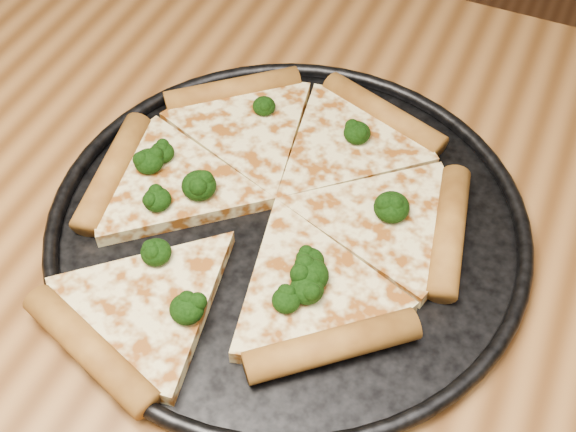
% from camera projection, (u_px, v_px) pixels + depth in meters
% --- Properties ---
extents(dining_table, '(1.20, 0.90, 0.75)m').
position_uv_depth(dining_table, '(235.00, 328.00, 0.70)').
color(dining_table, brown).
rests_on(dining_table, ground).
extents(pizza_pan, '(0.41, 0.41, 0.02)m').
position_uv_depth(pizza_pan, '(288.00, 222.00, 0.65)').
color(pizza_pan, black).
rests_on(pizza_pan, dining_table).
extents(pizza, '(0.34, 0.40, 0.03)m').
position_uv_depth(pizza, '(269.00, 206.00, 0.65)').
color(pizza, beige).
rests_on(pizza, pizza_pan).
extents(broccoli_florets, '(0.24, 0.26, 0.02)m').
position_uv_depth(broccoli_florets, '(256.00, 218.00, 0.63)').
color(broccoli_florets, black).
rests_on(broccoli_florets, pizza).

